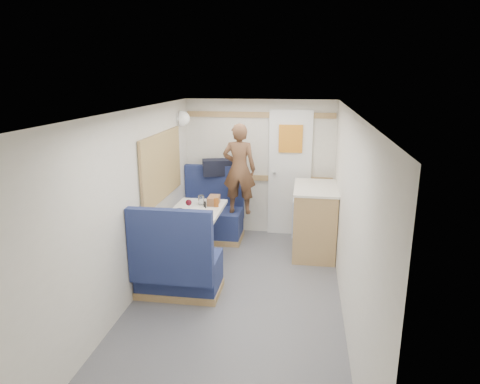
% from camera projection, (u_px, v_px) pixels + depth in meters
% --- Properties ---
extents(floor, '(4.50, 4.50, 0.00)m').
position_uv_depth(floor, '(235.00, 306.00, 4.47)').
color(floor, '#515156').
rests_on(floor, ground).
extents(ceiling, '(4.50, 4.50, 0.00)m').
position_uv_depth(ceiling, '(234.00, 112.00, 3.94)').
color(ceiling, silver).
rests_on(ceiling, wall_back).
extents(wall_back, '(2.20, 0.02, 2.00)m').
position_uv_depth(wall_back, '(259.00, 168.00, 6.35)').
color(wall_back, silver).
rests_on(wall_back, floor).
extents(wall_left, '(0.02, 4.50, 2.00)m').
position_uv_depth(wall_left, '(129.00, 210.00, 4.37)').
color(wall_left, silver).
rests_on(wall_left, floor).
extents(wall_right, '(0.02, 4.50, 2.00)m').
position_uv_depth(wall_right, '(349.00, 221.00, 4.04)').
color(wall_right, silver).
rests_on(wall_right, floor).
extents(oak_trim_low, '(2.15, 0.02, 0.08)m').
position_uv_depth(oak_trim_low, '(259.00, 178.00, 6.37)').
color(oak_trim_low, olive).
rests_on(oak_trim_low, wall_back).
extents(oak_trim_high, '(2.15, 0.02, 0.08)m').
position_uv_depth(oak_trim_high, '(260.00, 115.00, 6.13)').
color(oak_trim_high, olive).
rests_on(oak_trim_high, wall_back).
extents(side_window, '(0.04, 1.30, 0.72)m').
position_uv_depth(side_window, '(161.00, 166.00, 5.25)').
color(side_window, '#B7C0A3').
rests_on(side_window, wall_left).
extents(rear_door, '(0.62, 0.12, 1.86)m').
position_uv_depth(rear_door, '(290.00, 171.00, 6.26)').
color(rear_door, white).
rests_on(rear_door, wall_back).
extents(dinette_table, '(0.62, 0.92, 0.72)m').
position_uv_depth(dinette_table, '(197.00, 220.00, 5.37)').
color(dinette_table, white).
rests_on(dinette_table, floor).
extents(bench_far, '(0.90, 0.59, 1.05)m').
position_uv_depth(bench_far, '(212.00, 218.00, 6.26)').
color(bench_far, '#17204B').
rests_on(bench_far, floor).
extents(bench_near, '(0.90, 0.59, 1.05)m').
position_uv_depth(bench_near, '(178.00, 270.00, 4.61)').
color(bench_near, '#17204B').
rests_on(bench_near, floor).
extents(ledge, '(0.90, 0.14, 0.04)m').
position_uv_depth(ledge, '(215.00, 176.00, 6.35)').
color(ledge, olive).
rests_on(ledge, bench_far).
extents(dome_light, '(0.20, 0.20, 0.20)m').
position_uv_depth(dome_light, '(182.00, 118.00, 5.92)').
color(dome_light, white).
rests_on(dome_light, wall_left).
extents(galley_counter, '(0.57, 0.92, 0.92)m').
position_uv_depth(galley_counter, '(314.00, 220.00, 5.70)').
color(galley_counter, olive).
rests_on(galley_counter, floor).
extents(person, '(0.46, 0.31, 1.26)m').
position_uv_depth(person, '(239.00, 169.00, 5.89)').
color(person, brown).
rests_on(person, bench_far).
extents(duffel_bag, '(0.53, 0.36, 0.23)m').
position_uv_depth(duffel_bag, '(219.00, 167.00, 6.31)').
color(duffel_bag, black).
rests_on(duffel_bag, ledge).
extents(tray, '(0.36, 0.40, 0.02)m').
position_uv_depth(tray, '(195.00, 212.00, 5.18)').
color(tray, white).
rests_on(tray, dinette_table).
extents(orange_fruit, '(0.08, 0.08, 0.08)m').
position_uv_depth(orange_fruit, '(208.00, 213.00, 4.99)').
color(orange_fruit, '#F45A0A').
rests_on(orange_fruit, tray).
extents(cheese_block, '(0.11, 0.07, 0.04)m').
position_uv_depth(cheese_block, '(195.00, 215.00, 4.99)').
color(cheese_block, '#DFCD81').
rests_on(cheese_block, tray).
extents(wine_glass, '(0.08, 0.08, 0.17)m').
position_uv_depth(wine_glass, '(189.00, 203.00, 5.14)').
color(wine_glass, white).
rests_on(wine_glass, dinette_table).
extents(tumbler_left, '(0.07, 0.07, 0.11)m').
position_uv_depth(tumbler_left, '(180.00, 213.00, 4.97)').
color(tumbler_left, white).
rests_on(tumbler_left, dinette_table).
extents(tumbler_right, '(0.08, 0.08, 0.12)m').
position_uv_depth(tumbler_right, '(201.00, 200.00, 5.48)').
color(tumbler_right, silver).
rests_on(tumbler_right, dinette_table).
extents(beer_glass, '(0.07, 0.07, 0.10)m').
position_uv_depth(beer_glass, '(216.00, 203.00, 5.40)').
color(beer_glass, '#914615').
rests_on(beer_glass, dinette_table).
extents(pepper_grinder, '(0.03, 0.03, 0.09)m').
position_uv_depth(pepper_grinder, '(205.00, 205.00, 5.34)').
color(pepper_grinder, black).
rests_on(pepper_grinder, dinette_table).
extents(bread_loaf, '(0.14, 0.25, 0.10)m').
position_uv_depth(bread_loaf, '(214.00, 200.00, 5.51)').
color(bread_loaf, olive).
rests_on(bread_loaf, dinette_table).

